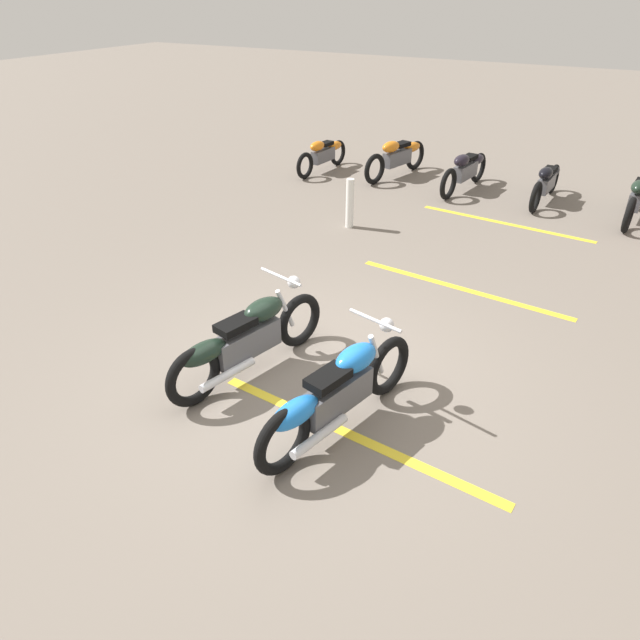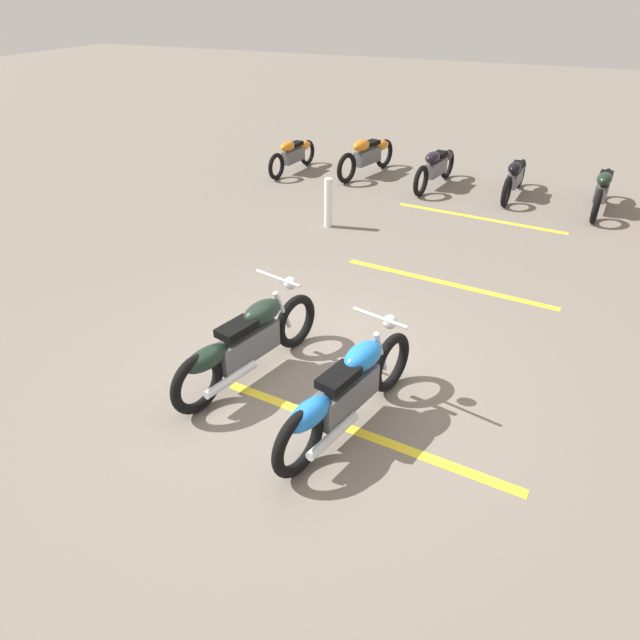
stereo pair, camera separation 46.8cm
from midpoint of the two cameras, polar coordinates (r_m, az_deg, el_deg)
The scene contains 12 objects.
ground_plane at distance 6.50m, azimuth -2.78°, elevation -5.80°, with size 60.00×60.00×0.00m, color slate.
motorcycle_bright_foreground at distance 5.53m, azimuth 0.17°, elevation -7.17°, with size 2.19×0.75×1.04m.
motorcycle_dark_foreground at distance 6.32m, azimuth -9.43°, elevation -2.27°, with size 2.19×0.76×1.04m.
motorcycle_row_far_left at distance 12.39m, azimuth 25.28°, elevation 11.75°, with size 2.11×0.35×0.79m.
motorcycle_row_left at distance 12.65m, azimuth 17.80°, elevation 13.43°, with size 1.99×0.31×0.75m.
motorcycle_row_center at distance 12.89m, azimuth 10.43°, elevation 14.78°, with size 2.10×0.43×0.79m.
motorcycle_row_right at distance 13.56m, azimuth 3.76°, elevation 16.05°, with size 2.16×0.64×0.83m.
motorcycle_row_far_right at distance 13.81m, azimuth -3.64°, elevation 16.11°, with size 1.94×0.34×0.73m.
bollard_post at distance 10.42m, azimuth -0.49°, elevation 11.53°, with size 0.14×0.14×0.88m, color white.
parking_stripe_near at distance 5.77m, azimuth 1.87°, elevation -11.24°, with size 3.20×0.12×0.01m, color yellow.
parking_stripe_mid at distance 8.64m, azimuth 11.02°, elevation 3.57°, with size 3.20×0.12×0.01m, color yellow.
parking_stripe_far at distance 11.31m, azimuth 14.36°, elevation 9.77°, with size 3.20×0.12×0.01m, color yellow.
Camera 2 is at (-4.75, -2.19, 3.86)m, focal length 32.24 mm.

